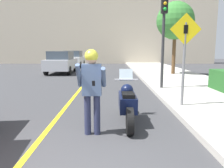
# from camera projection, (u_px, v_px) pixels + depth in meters

# --- Properties ---
(road_center_line) EXTENTS (0.12, 36.00, 0.01)m
(road_center_line) POSITION_uv_depth(u_px,v_px,m) (77.00, 94.00, 8.85)
(road_center_line) COLOR yellow
(road_center_line) RESTS_ON ground
(building_backdrop) EXTENTS (28.00, 1.20, 9.86)m
(building_backdrop) POSITION_uv_depth(u_px,v_px,m) (106.00, 25.00, 27.83)
(building_backdrop) COLOR beige
(building_backdrop) RESTS_ON ground
(motorcycle) EXTENTS (0.62, 2.20, 1.28)m
(motorcycle) POSITION_uv_depth(u_px,v_px,m) (128.00, 103.00, 5.40)
(motorcycle) COLOR black
(motorcycle) RESTS_ON ground
(person_biker) EXTENTS (0.59, 0.49, 1.81)m
(person_biker) POSITION_uv_depth(u_px,v_px,m) (93.00, 83.00, 4.53)
(person_biker) COLOR #282D4C
(person_biker) RESTS_ON ground
(crossing_sign) EXTENTS (0.91, 0.08, 2.68)m
(crossing_sign) POSITION_uv_depth(u_px,v_px,m) (185.00, 51.00, 6.33)
(crossing_sign) COLOR slate
(crossing_sign) RESTS_ON sidewalk_curb
(traffic_light) EXTENTS (0.26, 0.30, 3.91)m
(traffic_light) POSITION_uv_depth(u_px,v_px,m) (165.00, 24.00, 9.16)
(traffic_light) COLOR #2D2D30
(traffic_light) RESTS_ON sidewalk_curb
(street_tree) EXTENTS (2.50, 2.50, 4.81)m
(street_tree) POSITION_uv_depth(u_px,v_px,m) (176.00, 21.00, 14.55)
(street_tree) COLOR brown
(street_tree) RESTS_ON sidewalk_curb
(parked_car_silver) EXTENTS (1.88, 4.20, 1.68)m
(parked_car_silver) POSITION_uv_depth(u_px,v_px,m) (62.00, 62.00, 16.72)
(parked_car_silver) COLOR black
(parked_car_silver) RESTS_ON ground
(parked_car_white) EXTENTS (1.88, 4.20, 1.68)m
(parked_car_white) POSITION_uv_depth(u_px,v_px,m) (74.00, 59.00, 22.59)
(parked_car_white) COLOR black
(parked_car_white) RESTS_ON ground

